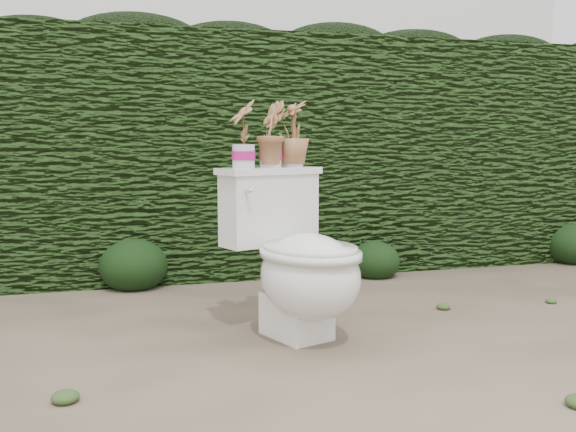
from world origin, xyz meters
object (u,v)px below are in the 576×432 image
object	(u,v)px
toilet	(299,262)
potted_plant_left	(243,135)
potted_plant_right	(293,135)
potted_plant_center	(271,135)

from	to	relation	value
toilet	potted_plant_left	bearing A→B (deg)	120.88
toilet	potted_plant_left	distance (m)	0.64
toilet	potted_plant_left	xyz separation A→B (m)	(-0.22, 0.18, 0.57)
toilet	potted_plant_right	bearing A→B (deg)	59.93
potted_plant_right	toilet	bearing A→B (deg)	-19.47
potted_plant_center	potted_plant_right	world-z (taller)	potted_plant_right
potted_plant_center	toilet	bearing A→B (deg)	-148.37
potted_plant_right	potted_plant_center	bearing A→B (deg)	-79.40
potted_plant_center	potted_plant_right	xyz separation A→B (m)	(0.12, 0.04, 0.00)
toilet	potted_plant_right	size ratio (longest dim) A/B	2.59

